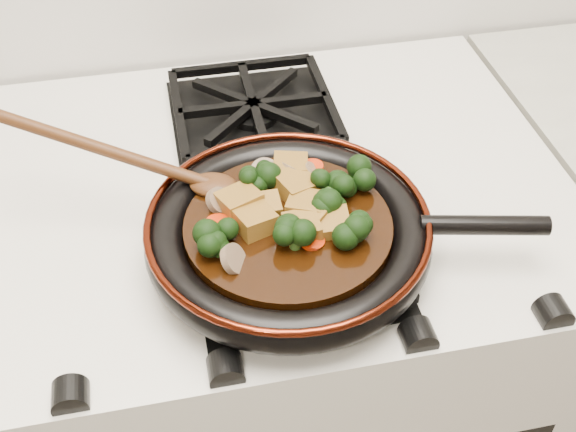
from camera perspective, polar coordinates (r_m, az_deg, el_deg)
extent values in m
cube|color=silver|center=(1.27, -0.95, -12.79)|extent=(0.76, 0.60, 0.90)
cylinder|color=black|center=(0.81, 0.00, -1.91)|extent=(0.29, 0.29, 0.01)
torus|color=black|center=(0.80, 0.00, -1.46)|extent=(0.32, 0.32, 0.04)
torus|color=#4A160A|center=(0.78, 0.00, -0.37)|extent=(0.31, 0.31, 0.01)
cylinder|color=black|center=(0.82, 15.26, -0.71)|extent=(0.14, 0.05, 0.02)
cylinder|color=black|center=(0.79, 0.00, -1.10)|extent=(0.23, 0.23, 0.02)
cube|color=brown|center=(0.80, -1.88, 0.69)|extent=(0.04, 0.03, 0.02)
cube|color=brown|center=(0.80, -3.85, 1.10)|extent=(0.06, 0.06, 0.03)
cube|color=brown|center=(0.80, 1.48, 0.77)|extent=(0.05, 0.05, 0.03)
cube|color=brown|center=(0.77, 1.15, -0.95)|extent=(0.04, 0.04, 0.03)
cube|color=brown|center=(0.78, 1.32, -0.52)|extent=(0.05, 0.05, 0.03)
cube|color=brown|center=(0.82, 0.62, 2.43)|extent=(0.06, 0.05, 0.03)
cube|color=brown|center=(0.78, -2.72, -0.32)|extent=(0.05, 0.06, 0.03)
cube|color=brown|center=(0.85, 0.19, 3.86)|extent=(0.05, 0.05, 0.02)
cube|color=brown|center=(0.78, 3.65, -0.63)|extent=(0.04, 0.04, 0.02)
cylinder|color=red|center=(0.78, -5.40, -0.62)|extent=(0.03, 0.03, 0.02)
cylinder|color=red|center=(0.77, -5.94, -1.85)|extent=(0.03, 0.03, 0.01)
cylinder|color=red|center=(0.76, 1.90, -1.87)|extent=(0.03, 0.03, 0.02)
cylinder|color=red|center=(0.85, 1.81, 3.76)|extent=(0.03, 0.03, 0.01)
cylinder|color=red|center=(0.81, 0.73, 1.64)|extent=(0.03, 0.03, 0.01)
cylinder|color=brown|center=(0.81, -5.47, 1.20)|extent=(0.04, 0.04, 0.03)
cylinder|color=brown|center=(0.84, -1.84, 3.43)|extent=(0.04, 0.04, 0.03)
cylinder|color=brown|center=(0.74, -4.32, -3.42)|extent=(0.04, 0.04, 0.03)
cylinder|color=brown|center=(0.84, 0.49, 3.62)|extent=(0.05, 0.05, 0.03)
cylinder|color=brown|center=(0.84, 2.12, 3.37)|extent=(0.03, 0.03, 0.03)
ellipsoid|color=#42220E|center=(0.83, -5.90, 2.44)|extent=(0.07, 0.06, 0.02)
cylinder|color=#42220E|center=(0.85, -14.73, 5.23)|extent=(0.02, 0.02, 0.27)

